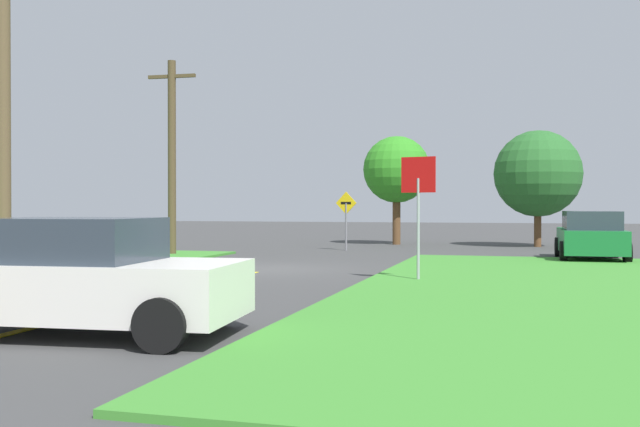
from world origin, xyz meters
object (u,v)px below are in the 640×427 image
(utility_pole_mid, at_px, (172,155))
(pine_tree_center, at_px, (397,170))
(direction_sign, at_px, (346,214))
(oak_tree_left, at_px, (538,174))
(car_behind_on_main_road, at_px, (92,277))
(utility_pole_near, at_px, (3,114))
(stop_sign, at_px, (418,193))
(car_on_crossroad, at_px, (591,236))

(utility_pole_mid, bearing_deg, pine_tree_center, 56.16)
(direction_sign, relative_size, oak_tree_left, 0.46)
(oak_tree_left, height_order, pine_tree_center, oak_tree_left)
(car_behind_on_main_road, xyz_separation_m, direction_sign, (-1.01, 19.49, 0.66))
(utility_pole_near, bearing_deg, stop_sign, 18.22)
(oak_tree_left, xyz_separation_m, pine_tree_center, (-6.29, 0.32, 0.26))
(car_behind_on_main_road, relative_size, pine_tree_center, 0.80)
(stop_sign, distance_m, car_on_crossroad, 9.76)
(utility_pole_near, height_order, pine_tree_center, utility_pole_near)
(car_behind_on_main_road, height_order, utility_pole_mid, utility_pole_mid)
(car_behind_on_main_road, bearing_deg, car_on_crossroad, 59.64)
(stop_sign, relative_size, pine_tree_center, 0.58)
(utility_pole_mid, distance_m, oak_tree_left, 15.92)
(direction_sign, bearing_deg, utility_pole_near, -107.53)
(stop_sign, height_order, direction_sign, stop_sign)
(stop_sign, bearing_deg, utility_pole_near, 30.28)
(stop_sign, height_order, oak_tree_left, oak_tree_left)
(utility_pole_mid, bearing_deg, stop_sign, -34.78)
(car_behind_on_main_road, distance_m, car_on_crossroad, 18.40)
(car_behind_on_main_road, bearing_deg, utility_pole_near, 132.93)
(pine_tree_center, bearing_deg, utility_pole_mid, -123.84)
(car_on_crossroad, height_order, direction_sign, direction_sign)
(direction_sign, relative_size, pine_tree_center, 0.47)
(utility_pole_near, xyz_separation_m, direction_sign, (4.55, 14.41, -2.40))
(stop_sign, bearing_deg, car_behind_on_main_road, 78.96)
(utility_pole_near, bearing_deg, car_behind_on_main_road, -42.42)
(oak_tree_left, distance_m, pine_tree_center, 6.31)
(utility_pole_near, bearing_deg, pine_tree_center, 73.53)
(direction_sign, height_order, oak_tree_left, oak_tree_left)
(utility_pole_near, distance_m, direction_sign, 15.30)
(stop_sign, xyz_separation_m, direction_sign, (-4.44, 11.45, -0.63))
(oak_tree_left, bearing_deg, direction_sign, -147.64)
(stop_sign, distance_m, oak_tree_left, 16.53)
(car_on_crossroad, height_order, pine_tree_center, pine_tree_center)
(oak_tree_left, bearing_deg, utility_pole_mid, -143.70)
(utility_pole_mid, bearing_deg, direction_sign, 41.25)
(car_behind_on_main_road, height_order, oak_tree_left, oak_tree_left)
(stop_sign, bearing_deg, oak_tree_left, -88.65)
(utility_pole_mid, height_order, direction_sign, utility_pole_mid)
(utility_pole_near, bearing_deg, oak_tree_left, 57.83)
(car_behind_on_main_road, xyz_separation_m, oak_tree_left, (6.49, 24.25, 2.40))
(stop_sign, relative_size, oak_tree_left, 0.57)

